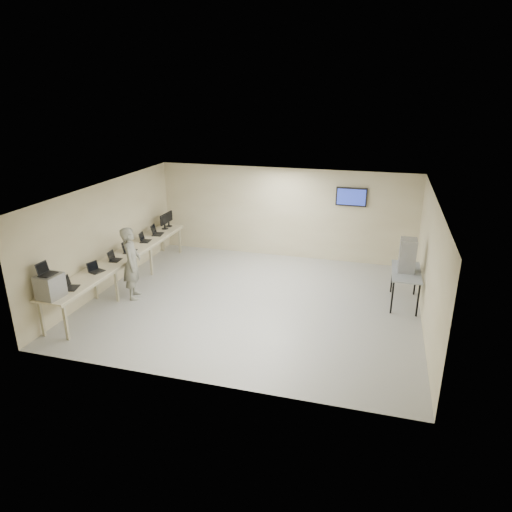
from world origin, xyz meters
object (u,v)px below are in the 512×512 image
(equipment_box, at_px, (50,286))
(soldier, at_px, (132,263))
(workbench, at_px, (124,257))
(side_table, at_px, (406,274))

(equipment_box, height_order, soldier, soldier)
(equipment_box, bearing_deg, soldier, 77.79)
(workbench, bearing_deg, soldier, -44.42)
(workbench, bearing_deg, equipment_box, -91.32)
(soldier, bearing_deg, side_table, -97.74)
(side_table, bearing_deg, soldier, -167.55)
(workbench, height_order, equipment_box, equipment_box)
(soldier, relative_size, side_table, 1.28)
(workbench, relative_size, side_table, 4.13)
(workbench, distance_m, equipment_box, 2.75)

